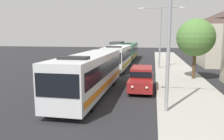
# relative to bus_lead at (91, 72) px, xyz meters

# --- Properties ---
(bus_lead) EXTENTS (2.58, 11.87, 3.21)m
(bus_lead) POSITION_rel_bus_lead_xyz_m (0.00, 0.00, 0.00)
(bus_lead) COLOR silver
(bus_lead) RESTS_ON ground_plane
(bus_second_in_line) EXTENTS (2.58, 10.45, 3.21)m
(bus_second_in_line) POSITION_rel_bus_lead_xyz_m (-0.00, 12.71, -0.00)
(bus_second_in_line) COLOR silver
(bus_second_in_line) RESTS_ON ground_plane
(bus_middle) EXTENTS (2.58, 11.63, 3.21)m
(bus_middle) POSITION_rel_bus_lead_xyz_m (-0.00, 24.92, -0.00)
(bus_middle) COLOR #33724C
(bus_middle) RESTS_ON ground_plane
(white_suv) EXTENTS (1.86, 4.91, 1.90)m
(white_suv) POSITION_rel_bus_lead_xyz_m (3.70, 1.96, -0.66)
(white_suv) COLOR maroon
(white_suv) RESTS_ON ground_plane
(box_truck_oncoming) EXTENTS (2.35, 7.86, 3.15)m
(box_truck_oncoming) POSITION_rel_bus_lead_xyz_m (-3.30, 31.03, 0.02)
(box_truck_oncoming) COLOR #B7B7BC
(box_truck_oncoming) RESTS_ON ground_plane
(streetlamp_near) EXTENTS (5.97, 0.28, 8.79)m
(streetlamp_near) POSITION_rel_bus_lead_xyz_m (5.40, -3.26, 3.80)
(streetlamp_near) COLOR gray
(streetlamp_near) RESTS_ON sidewalk
(streetlamp_mid) EXTENTS (5.67, 0.28, 8.06)m
(streetlamp_mid) POSITION_rel_bus_lead_xyz_m (5.40, 13.83, 3.40)
(streetlamp_mid) COLOR gray
(streetlamp_mid) RESTS_ON sidewalk
(roadside_tree) EXTENTS (3.70, 3.70, 5.94)m
(roadside_tree) POSITION_rel_bus_lead_xyz_m (8.62, 7.14, 2.54)
(roadside_tree) COLOR #4C3823
(roadside_tree) RESTS_ON sidewalk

